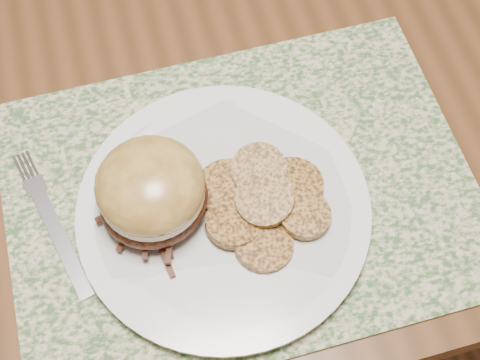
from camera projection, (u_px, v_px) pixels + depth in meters
name	position (u px, v px, depth m)	size (l,w,h in m)	color
ground	(130.00, 264.00, 1.41)	(3.50, 3.50, 0.00)	brown
dining_table	(50.00, 75.00, 0.81)	(1.50, 0.90, 0.75)	#59331A
placemat	(241.00, 193.00, 0.65)	(0.45, 0.33, 0.00)	#395A2E
dinner_plate	(224.00, 211.00, 0.63)	(0.26, 0.26, 0.02)	silver
pork_sandwich	(152.00, 191.00, 0.59)	(0.13, 0.13, 0.08)	black
roasted_potatoes	(263.00, 201.00, 0.62)	(0.14, 0.14, 0.03)	#9C692E
fork	(52.00, 221.00, 0.63)	(0.06, 0.17, 0.00)	#B1B2B8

